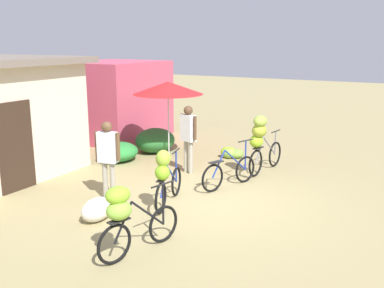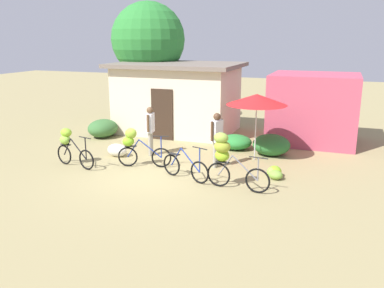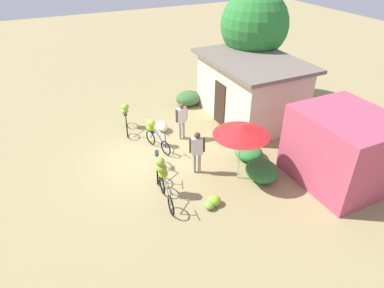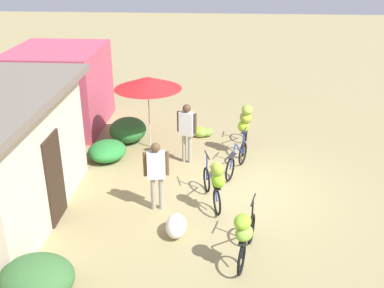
% 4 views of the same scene
% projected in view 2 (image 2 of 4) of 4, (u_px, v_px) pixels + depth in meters
% --- Properties ---
extents(ground_plane, '(60.00, 60.00, 0.00)m').
position_uv_depth(ground_plane, '(153.00, 175.00, 11.95)').
color(ground_plane, '#96895A').
extents(building_low, '(5.21, 3.71, 2.89)m').
position_uv_depth(building_low, '(178.00, 97.00, 17.20)').
color(building_low, beige).
rests_on(building_low, ground).
extents(shop_pink, '(3.20, 2.80, 2.60)m').
position_uv_depth(shop_pink, '(313.00, 108.00, 15.49)').
color(shop_pink, '#BC475F').
rests_on(shop_pink, ground).
extents(tree_behind_building, '(3.34, 3.34, 5.50)m').
position_uv_depth(tree_behind_building, '(148.00, 40.00, 18.42)').
color(tree_behind_building, brown).
rests_on(tree_behind_building, ground).
extents(hedge_bush_front_left, '(1.15, 1.33, 0.72)m').
position_uv_depth(hedge_bush_front_left, '(103.00, 128.00, 16.42)').
color(hedge_bush_front_left, '#396A34').
rests_on(hedge_bush_front_left, ground).
extents(hedge_bush_front_right, '(1.19, 1.07, 0.52)m').
position_uv_depth(hedge_bush_front_right, '(235.00, 142.00, 14.69)').
color(hedge_bush_front_right, '#2A8337').
rests_on(hedge_bush_front_right, ground).
extents(hedge_bush_mid, '(1.28, 1.13, 0.73)m').
position_uv_depth(hedge_bush_mid, '(271.00, 145.00, 13.91)').
color(hedge_bush_mid, '#29682E').
rests_on(hedge_bush_mid, ground).
extents(market_umbrella, '(1.95, 1.95, 2.19)m').
position_uv_depth(market_umbrella, '(257.00, 99.00, 12.94)').
color(market_umbrella, beige).
rests_on(market_umbrella, ground).
extents(bicycle_leftmost, '(1.61, 0.55, 1.18)m').
position_uv_depth(bicycle_leftmost, '(69.00, 144.00, 12.67)').
color(bicycle_leftmost, black).
rests_on(bicycle_leftmost, ground).
extents(bicycle_near_pile, '(1.65, 0.60, 1.24)m').
position_uv_depth(bicycle_near_pile, '(136.00, 145.00, 12.55)').
color(bicycle_near_pile, black).
rests_on(bicycle_near_pile, ground).
extents(bicycle_center_loaded, '(1.61, 0.63, 1.03)m').
position_uv_depth(bicycle_center_loaded, '(185.00, 167.00, 11.53)').
color(bicycle_center_loaded, black).
rests_on(bicycle_center_loaded, ground).
extents(bicycle_by_shop, '(1.76, 0.43, 1.52)m').
position_uv_depth(bicycle_by_shop, '(226.00, 155.00, 10.73)').
color(bicycle_by_shop, black).
rests_on(bicycle_by_shop, ground).
extents(banana_pile_on_ground, '(0.60, 0.77, 0.32)m').
position_uv_depth(banana_pile_on_ground, '(275.00, 172.00, 11.73)').
color(banana_pile_on_ground, '#77A33C').
rests_on(banana_pile_on_ground, ground).
extents(produce_sack, '(0.70, 0.44, 0.44)m').
position_uv_depth(produce_sack, '(117.00, 150.00, 13.77)').
color(produce_sack, silver).
rests_on(produce_sack, ground).
extents(person_vendor, '(0.32, 0.55, 1.72)m').
position_uv_depth(person_vendor, '(217.00, 134.00, 12.43)').
color(person_vendor, gray).
rests_on(person_vendor, ground).
extents(person_bystander, '(0.26, 0.57, 1.68)m').
position_uv_depth(person_bystander, '(150.00, 126.00, 13.71)').
color(person_bystander, gray).
rests_on(person_bystander, ground).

